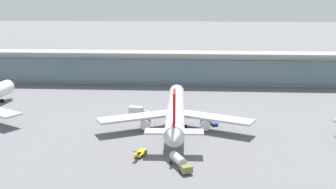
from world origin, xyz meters
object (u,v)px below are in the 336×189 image
object	(u,v)px
airliner_centre_stand	(176,111)
service_truck_by_tail_grey	(138,111)
service_truck_under_wing_olive	(180,161)
service_truck_near_nose_yellow	(140,153)
service_truck_mid_apron_blue	(213,122)

from	to	relation	value
airliner_centre_stand	service_truck_by_tail_grey	size ratio (longest dim) A/B	8.07
service_truck_under_wing_olive	service_truck_near_nose_yellow	bearing A→B (deg)	145.53
service_truck_under_wing_olive	service_truck_by_tail_grey	distance (m)	46.80
service_truck_near_nose_yellow	service_truck_mid_apron_blue	world-z (taller)	same
service_truck_mid_apron_blue	airliner_centre_stand	bearing A→B (deg)	-161.97
airliner_centre_stand	service_truck_mid_apron_blue	size ratio (longest dim) A/B	8.91
service_truck_under_wing_olive	service_truck_mid_apron_blue	distance (m)	36.84
service_truck_near_nose_yellow	service_truck_mid_apron_blue	size ratio (longest dim) A/B	1.01
airliner_centre_stand	service_truck_under_wing_olive	bearing A→B (deg)	-85.38
airliner_centre_stand	service_truck_under_wing_olive	world-z (taller)	airliner_centre_stand
service_truck_by_tail_grey	service_truck_near_nose_yellow	bearing A→B (deg)	-81.32
service_truck_near_nose_yellow	airliner_centre_stand	bearing A→B (deg)	72.66
service_truck_near_nose_yellow	service_truck_under_wing_olive	bearing A→B (deg)	-34.47
service_truck_under_wing_olive	service_truck_by_tail_grey	bearing A→B (deg)	109.92
service_truck_by_tail_grey	airliner_centre_stand	bearing A→B (deg)	-42.26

